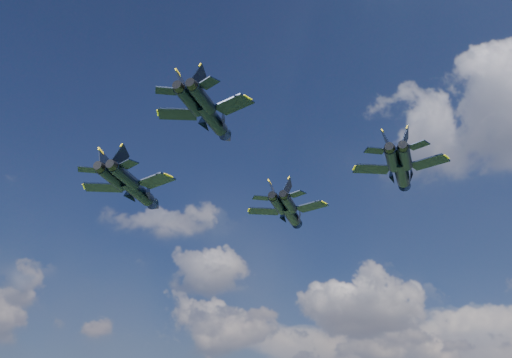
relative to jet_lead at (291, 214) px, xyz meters
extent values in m
cylinder|color=black|center=(0.22, -0.49, -0.08)|extent=(5.33, 8.96, 1.80)
cone|color=black|center=(-2.15, 4.81, -0.08)|extent=(2.62, 3.07, 1.70)
ellipsoid|color=brown|center=(-1.13, 2.52, 0.47)|extent=(2.07, 3.02, 0.82)
cube|color=black|center=(-2.25, -3.80, -0.08)|extent=(5.07, 5.13, 0.18)
cube|color=black|center=(4.33, -0.85, -0.08)|extent=(4.70, 2.77, 0.18)
cube|color=black|center=(0.83, -8.23, -0.08)|extent=(2.66, 2.82, 0.14)
cube|color=black|center=(5.59, -6.10, -0.08)|extent=(2.50, 1.66, 0.14)
cube|color=black|center=(1.88, -6.88, 1.33)|extent=(1.87, 2.45, 3.01)
cube|color=black|center=(3.89, -5.98, 1.33)|extent=(1.63, 2.95, 3.01)
cylinder|color=black|center=(-10.72, -21.75, -0.13)|extent=(5.69, 9.90, 1.98)
cone|color=black|center=(-13.21, -15.87, -0.13)|extent=(2.84, 3.37, 1.87)
ellipsoid|color=brown|center=(-12.14, -18.41, 0.48)|extent=(2.22, 3.32, 0.90)
cube|color=black|center=(-13.51, -25.33, -0.13)|extent=(5.61, 5.61, 0.20)
cube|color=black|center=(-6.21, -22.23, -0.13)|extent=(5.11, 2.95, 0.20)
cube|color=black|center=(-10.22, -30.27, -0.13)|extent=(2.95, 3.09, 0.15)
cube|color=black|center=(-4.95, -28.04, -0.13)|extent=(2.78, 1.88, 0.15)
cube|color=black|center=(-9.05, -28.82, 1.41)|extent=(2.00, 2.73, 3.32)
cube|color=black|center=(-6.81, -27.87, 1.41)|extent=(1.78, 3.26, 3.32)
cylinder|color=black|center=(22.37, -6.79, -1.77)|extent=(4.97, 8.54, 1.71)
cone|color=black|center=(20.17, -1.73, -1.77)|extent=(2.47, 2.91, 1.62)
ellipsoid|color=brown|center=(21.12, -3.91, -1.25)|extent=(1.94, 2.87, 0.78)
cube|color=black|center=(19.98, -9.90, -1.77)|extent=(4.83, 4.85, 0.17)
cube|color=black|center=(26.27, -7.18, -1.77)|extent=(4.44, 2.58, 0.17)
cube|color=black|center=(22.86, -14.15, -1.77)|extent=(2.54, 2.67, 0.13)
cube|color=black|center=(27.40, -12.18, -1.77)|extent=(2.39, 1.60, 0.13)
cube|color=black|center=(23.86, -12.88, -0.44)|extent=(1.74, 2.35, 2.86)
cube|color=black|center=(25.78, -12.05, -0.44)|extent=(1.54, 2.81, 2.86)
cylinder|color=black|center=(10.72, -29.13, 0.59)|extent=(4.58, 8.29, 1.65)
cone|color=black|center=(8.76, -24.18, 0.59)|extent=(2.33, 2.79, 1.56)
ellipsoid|color=brown|center=(9.61, -26.31, 1.09)|extent=(1.80, 2.77, 0.75)
cube|color=black|center=(8.33, -32.05, 0.59)|extent=(4.70, 4.64, 0.17)
cube|color=black|center=(14.47, -29.62, 0.59)|extent=(4.24, 2.42, 0.17)
cube|color=black|center=(10.97, -36.24, 0.59)|extent=(2.48, 2.57, 0.13)
cube|color=black|center=(15.41, -34.48, 0.59)|extent=(2.34, 1.61, 0.13)
cube|color=black|center=(11.98, -35.05, 1.87)|extent=(1.61, 2.31, 2.76)
cube|color=black|center=(13.86, -34.30, 1.87)|extent=(1.47, 2.72, 2.76)
camera|label=1|loc=(55.14, -74.32, -35.06)|focal=45.00mm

